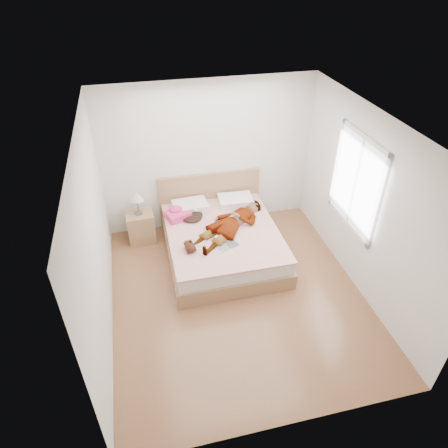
% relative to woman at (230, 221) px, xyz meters
% --- Properties ---
extents(ground, '(4.00, 4.00, 0.00)m').
position_rel_woman_xyz_m(ground, '(-0.14, -1.01, -0.62)').
color(ground, '#532E1A').
rests_on(ground, ground).
extents(woman, '(1.65, 1.49, 0.22)m').
position_rel_woman_xyz_m(woman, '(0.00, 0.00, 0.00)').
color(woman, white).
rests_on(woman, bed).
extents(hair, '(0.46, 0.53, 0.07)m').
position_rel_woman_xyz_m(hair, '(-0.57, 0.45, -0.08)').
color(hair, black).
rests_on(hair, bed).
extents(phone, '(0.08, 0.09, 0.05)m').
position_rel_woman_xyz_m(phone, '(-0.50, 0.40, 0.05)').
color(phone, silver).
rests_on(phone, bed).
extents(room_shell, '(4.00, 4.00, 4.00)m').
position_rel_woman_xyz_m(room_shell, '(1.63, -0.71, 0.88)').
color(room_shell, white).
rests_on(room_shell, ground).
extents(bed, '(1.80, 2.08, 1.00)m').
position_rel_woman_xyz_m(bed, '(-0.14, 0.03, -0.35)').
color(bed, brown).
rests_on(bed, ground).
extents(towel, '(0.46, 0.41, 0.20)m').
position_rel_woman_xyz_m(towel, '(-0.79, 0.46, -0.03)').
color(towel, '#F84391').
rests_on(towel, bed).
extents(magazine, '(0.45, 0.38, 0.02)m').
position_rel_woman_xyz_m(magazine, '(-0.18, -0.45, -0.10)').
color(magazine, white).
rests_on(magazine, bed).
extents(coffee_mug, '(0.12, 0.10, 0.09)m').
position_rel_woman_xyz_m(coffee_mug, '(-0.28, -0.33, -0.07)').
color(coffee_mug, white).
rests_on(coffee_mug, bed).
extents(plush_toy, '(0.21, 0.27, 0.14)m').
position_rel_woman_xyz_m(plush_toy, '(-0.73, -0.45, -0.04)').
color(plush_toy, black).
rests_on(plush_toy, bed).
extents(nightstand, '(0.47, 0.42, 0.96)m').
position_rel_woman_xyz_m(nightstand, '(-1.41, 0.69, -0.30)').
color(nightstand, '#926743').
rests_on(nightstand, ground).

